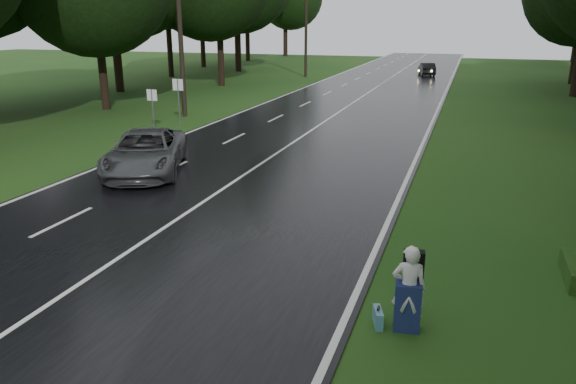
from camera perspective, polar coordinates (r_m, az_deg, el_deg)
name	(u,v)px	position (r m, az deg, el deg)	size (l,w,h in m)	color
ground	(109,266)	(13.45, -18.43, -7.47)	(160.00, 160.00, 0.00)	#224614
road	(325,121)	(31.05, 3.97, 7.45)	(12.00, 140.00, 0.04)	black
lane_center	(325,121)	(31.05, 3.97, 7.49)	(0.12, 140.00, 0.01)	silver
grey_car	(145,152)	(20.92, -14.83, 4.11)	(2.57, 5.58, 1.55)	#424446
far_car	(427,69)	(59.58, 14.46, 12.48)	(1.35, 3.88, 1.28)	black
hitchhiker	(409,291)	(10.26, 12.64, -10.19)	(0.67, 0.62, 1.69)	silver
suitcase	(378,317)	(10.57, 9.48, -12.94)	(0.14, 0.47, 0.33)	teal
utility_pole_mid	(185,116)	(33.40, -10.82, 7.86)	(1.80, 0.28, 9.97)	black
utility_pole_far	(306,77)	(56.58, 1.86, 12.07)	(1.80, 0.28, 10.57)	black
road_sign_a	(155,135)	(28.12, -13.89, 5.86)	(0.55, 0.10, 2.28)	white
road_sign_b	(180,126)	(30.28, -11.31, 6.85)	(0.61, 0.10, 2.54)	white
tree_left_d	(107,109)	(37.46, -18.62, 8.30)	(8.71, 8.71, 13.60)	black
tree_left_e	(222,86)	(49.12, -7.01, 11.10)	(9.72, 9.72, 15.18)	black
tree_left_f	(239,71)	(63.12, -5.25, 12.59)	(10.55, 10.55, 16.49)	black
tree_right_e	(573,96)	(46.95, 27.94, 8.91)	(8.84, 8.84, 13.81)	black
tree_right_f	(572,84)	(56.27, 27.79, 10.06)	(9.65, 9.65, 15.08)	black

